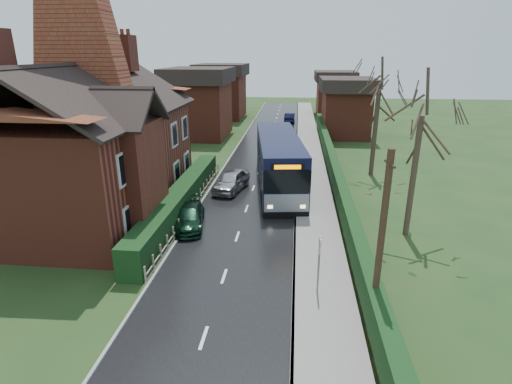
# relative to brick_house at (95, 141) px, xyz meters

# --- Properties ---
(ground) EXTENTS (140.00, 140.00, 0.00)m
(ground) POSITION_rel_brick_house_xyz_m (8.73, -4.78, -4.38)
(ground) COLOR #32461E
(ground) RESTS_ON ground
(road) EXTENTS (6.00, 100.00, 0.02)m
(road) POSITION_rel_brick_house_xyz_m (8.73, 5.22, -4.37)
(road) COLOR black
(road) RESTS_ON ground
(pavement) EXTENTS (2.50, 100.00, 0.14)m
(pavement) POSITION_rel_brick_house_xyz_m (12.98, 5.22, -4.31)
(pavement) COLOR slate
(pavement) RESTS_ON ground
(kerb_right) EXTENTS (0.12, 100.00, 0.14)m
(kerb_right) POSITION_rel_brick_house_xyz_m (11.78, 5.22, -4.31)
(kerb_right) COLOR gray
(kerb_right) RESTS_ON ground
(kerb_left) EXTENTS (0.12, 100.00, 0.10)m
(kerb_left) POSITION_rel_brick_house_xyz_m (5.68, 5.22, -4.33)
(kerb_left) COLOR gray
(kerb_left) RESTS_ON ground
(front_hedge) EXTENTS (1.20, 16.00, 1.60)m
(front_hedge) POSITION_rel_brick_house_xyz_m (4.83, 0.22, -3.58)
(front_hedge) COLOR black
(front_hedge) RESTS_ON ground
(picket_fence) EXTENTS (0.10, 16.00, 0.90)m
(picket_fence) POSITION_rel_brick_house_xyz_m (5.58, 0.22, -3.93)
(picket_fence) COLOR gray
(picket_fence) RESTS_ON ground
(right_wall_hedge) EXTENTS (0.60, 50.00, 1.80)m
(right_wall_hedge) POSITION_rel_brick_house_xyz_m (14.53, 5.22, -3.36)
(right_wall_hedge) COLOR maroon
(right_wall_hedge) RESTS_ON ground
(brick_house) EXTENTS (9.30, 14.60, 10.30)m
(brick_house) POSITION_rel_brick_house_xyz_m (0.00, 0.00, 0.00)
(brick_house) COLOR maroon
(brick_house) RESTS_ON ground
(bus) EXTENTS (4.25, 12.32, 3.67)m
(bus) POSITION_rel_brick_house_xyz_m (10.50, 5.85, -2.56)
(bus) COLOR black
(bus) RESTS_ON ground
(car_silver) EXTENTS (2.50, 4.38, 1.40)m
(car_silver) POSITION_rel_brick_house_xyz_m (7.23, 4.64, -3.67)
(car_silver) COLOR #B8B7BD
(car_silver) RESTS_ON ground
(car_green) EXTENTS (2.30, 4.25, 1.17)m
(car_green) POSITION_rel_brick_house_xyz_m (5.83, -1.71, -3.79)
(car_green) COLOR black
(car_green) RESTS_ON ground
(car_distant) EXTENTS (1.45, 3.98, 1.30)m
(car_distant) POSITION_rel_brick_house_xyz_m (10.73, 33.66, -3.72)
(car_distant) COLOR black
(car_distant) RESTS_ON ground
(bus_stop_sign) EXTENTS (0.07, 0.39, 2.58)m
(bus_stop_sign) POSITION_rel_brick_house_xyz_m (12.73, -7.74, -2.67)
(bus_stop_sign) COLOR slate
(bus_stop_sign) RESTS_ON ground
(telegraph_pole) EXTENTS (0.23, 0.85, 6.59)m
(telegraph_pole) POSITION_rel_brick_house_xyz_m (14.53, -9.78, -1.04)
(telegraph_pole) COLOR #322116
(telegraph_pole) RESTS_ON ground
(tree_right_near) EXTENTS (4.22, 4.22, 9.11)m
(tree_right_near) POSITION_rel_brick_house_xyz_m (17.73, -1.54, 2.43)
(tree_right_near) COLOR #3D2D24
(tree_right_near) RESTS_ON ground
(tree_right_far) EXTENTS (4.89, 4.89, 9.45)m
(tree_right_far) POSITION_rel_brick_house_xyz_m (17.73, 9.55, 2.68)
(tree_right_far) COLOR #362820
(tree_right_far) RESTS_ON ground
(tree_house_side) EXTENTS (4.75, 4.75, 10.80)m
(tree_house_side) POSITION_rel_brick_house_xyz_m (-3.62, 11.13, 3.69)
(tree_house_side) COLOR #362A20
(tree_house_side) RESTS_ON ground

